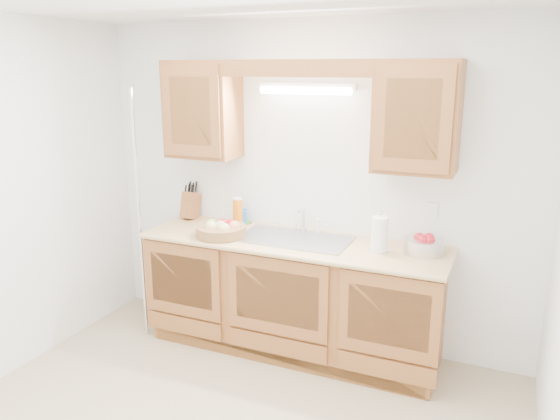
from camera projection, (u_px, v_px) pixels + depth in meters
The scene contains 17 objects.
room at pixel (210, 240), 2.92m from camera, with size 3.52×3.50×2.50m.
base_cabinets at pixel (293, 296), 4.19m from camera, with size 2.20×0.60×0.86m, color brown.
countertop at pixel (293, 243), 4.07m from camera, with size 2.30×0.63×0.04m, color #E4BA78.
upper_cabinet_left at pixel (203, 109), 4.28m from camera, with size 0.55×0.33×0.75m, color brown.
upper_cabinet_right at pixel (417, 117), 3.64m from camera, with size 0.55×0.33×0.75m, color brown.
valance at pixel (294, 68), 3.75m from camera, with size 2.20×0.05×0.12m, color brown.
fluorescent_fixture at pixel (306, 88), 3.99m from camera, with size 0.76×0.08×0.08m.
sink at pixel (294, 248), 4.10m from camera, with size 0.84×0.46×0.36m.
wire_shelf_pole at pixel (139, 218), 4.28m from camera, with size 0.03×0.03×2.00m, color silver.
outlet_plate at pixel (432, 211), 3.90m from camera, with size 0.08×0.01×0.12m, color white.
fruit_basket at pixel (221, 229), 4.15m from camera, with size 0.45×0.45×0.12m.
knife_block at pixel (191, 205), 4.63m from camera, with size 0.12×0.19×0.33m.
orange_canister at pixel (238, 212), 4.40m from camera, with size 0.08×0.08×0.23m.
soap_bottle at pixel (242, 214), 4.44m from camera, with size 0.08×0.08×0.18m, color blue.
sponge at pixel (244, 222), 4.49m from camera, with size 0.12×0.10×0.02m.
paper_towel at pixel (379, 235), 3.78m from camera, with size 0.14×0.14×0.29m.
apple_bowl at pixel (424, 245), 3.75m from camera, with size 0.30×0.30×0.14m.
Camera 1 is at (1.46, -2.40, 2.14)m, focal length 35.00 mm.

